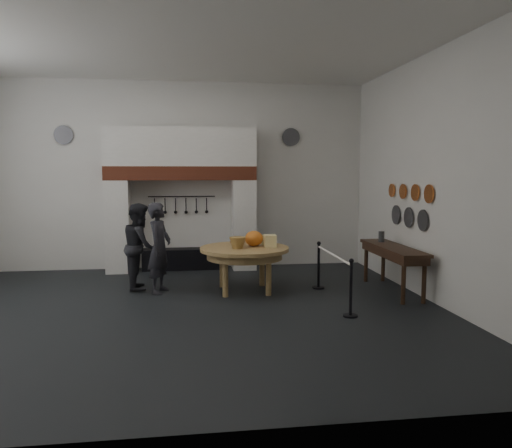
{
  "coord_description": "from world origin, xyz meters",
  "views": [
    {
      "loc": [
        0.13,
        -8.29,
        2.35
      ],
      "look_at": [
        1.43,
        1.11,
        1.35
      ],
      "focal_mm": 35.0,
      "sensor_mm": 36.0,
      "label": 1
    }
  ],
  "objects": [
    {
      "name": "floor",
      "position": [
        0.0,
        0.0,
        0.0
      ],
      "size": [
        9.0,
        8.0,
        0.02
      ],
      "primitive_type": "cube",
      "color": "black",
      "rests_on": "ground"
    },
    {
      "name": "ceiling",
      "position": [
        0.0,
        0.0,
        4.5
      ],
      "size": [
        9.0,
        8.0,
        0.02
      ],
      "primitive_type": "cube",
      "color": "silver",
      "rests_on": "wall_back"
    },
    {
      "name": "wall_back",
      "position": [
        0.0,
        4.0,
        2.25
      ],
      "size": [
        9.0,
        0.02,
        4.5
      ],
      "primitive_type": "cube",
      "color": "silver",
      "rests_on": "floor"
    },
    {
      "name": "wall_front",
      "position": [
        0.0,
        -4.0,
        2.25
      ],
      "size": [
        9.0,
        0.02,
        4.5
      ],
      "primitive_type": "cube",
      "color": "silver",
      "rests_on": "floor"
    },
    {
      "name": "wall_right",
      "position": [
        4.5,
        0.0,
        2.25
      ],
      "size": [
        0.02,
        8.0,
        4.5
      ],
      "primitive_type": "cube",
      "color": "silver",
      "rests_on": "floor"
    },
    {
      "name": "chimney_pier_left",
      "position": [
        -1.48,
        3.65,
        1.07
      ],
      "size": [
        0.55,
        0.7,
        2.15
      ],
      "primitive_type": "cube",
      "color": "silver",
      "rests_on": "floor"
    },
    {
      "name": "chimney_pier_right",
      "position": [
        1.48,
        3.65,
        1.07
      ],
      "size": [
        0.55,
        0.7,
        2.15
      ],
      "primitive_type": "cube",
      "color": "silver",
      "rests_on": "floor"
    },
    {
      "name": "hearth_brick_band",
      "position": [
        0.0,
        3.65,
        2.31
      ],
      "size": [
        3.5,
        0.72,
        0.32
      ],
      "primitive_type": "cube",
      "color": "#9E442B",
      "rests_on": "chimney_pier_left"
    },
    {
      "name": "chimney_hood",
      "position": [
        0.0,
        3.65,
        2.92
      ],
      "size": [
        3.5,
        0.7,
        0.9
      ],
      "primitive_type": "cube",
      "color": "silver",
      "rests_on": "hearth_brick_band"
    },
    {
      "name": "iron_range",
      "position": [
        0.0,
        3.72,
        0.25
      ],
      "size": [
        1.9,
        0.45,
        0.5
      ],
      "primitive_type": "cube",
      "color": "black",
      "rests_on": "floor"
    },
    {
      "name": "utensil_rail",
      "position": [
        0.0,
        3.92,
        1.75
      ],
      "size": [
        1.6,
        0.02,
        0.02
      ],
      "primitive_type": "cylinder",
      "rotation": [
        0.0,
        1.57,
        0.0
      ],
      "color": "black",
      "rests_on": "wall_back"
    },
    {
      "name": "work_table",
      "position": [
        1.23,
        1.31,
        0.84
      ],
      "size": [
        2.2,
        2.2,
        0.07
      ],
      "primitive_type": "cylinder",
      "rotation": [
        0.0,
        0.0,
        0.32
      ],
      "color": "tan",
      "rests_on": "floor"
    },
    {
      "name": "pumpkin",
      "position": [
        1.43,
        1.41,
        1.03
      ],
      "size": [
        0.36,
        0.36,
        0.31
      ],
      "primitive_type": "ellipsoid",
      "color": "orange",
      "rests_on": "work_table"
    },
    {
      "name": "cheese_block_big",
      "position": [
        1.73,
        1.26,
        0.99
      ],
      "size": [
        0.22,
        0.22,
        0.24
      ],
      "primitive_type": "cube",
      "color": "#FFE998",
      "rests_on": "work_table"
    },
    {
      "name": "cheese_block_small",
      "position": [
        1.71,
        1.56,
        0.97
      ],
      "size": [
        0.18,
        0.18,
        0.2
      ],
      "primitive_type": "cube",
      "color": "#E0DD86",
      "rests_on": "work_table"
    },
    {
      "name": "wicker_basket",
      "position": [
        1.08,
        1.16,
        0.98
      ],
      "size": [
        0.4,
        0.4,
        0.22
      ],
      "primitive_type": "cone",
      "rotation": [
        3.14,
        0.0,
        0.32
      ],
      "color": "#A4823C",
      "rests_on": "work_table"
    },
    {
      "name": "bread_loaf",
      "position": [
        1.13,
        1.66,
        0.94
      ],
      "size": [
        0.31,
        0.18,
        0.13
      ],
      "primitive_type": "ellipsoid",
      "color": "#AA673C",
      "rests_on": "work_table"
    },
    {
      "name": "visitor_near",
      "position": [
        -0.42,
        1.43,
        0.88
      ],
      "size": [
        0.6,
        0.74,
        1.76
      ],
      "primitive_type": "imported",
      "rotation": [
        0.0,
        0.0,
        1.25
      ],
      "color": "black",
      "rests_on": "floor"
    },
    {
      "name": "visitor_far",
      "position": [
        -0.82,
        1.83,
        0.86
      ],
      "size": [
        0.72,
        0.89,
        1.73
      ],
      "primitive_type": "imported",
      "rotation": [
        0.0,
        0.0,
        1.65
      ],
      "color": "black",
      "rests_on": "floor"
    },
    {
      "name": "side_table",
      "position": [
        4.1,
        0.87,
        0.87
      ],
      "size": [
        0.55,
        2.2,
        0.06
      ],
      "primitive_type": "cube",
      "color": "#361F13",
      "rests_on": "floor"
    },
    {
      "name": "pewter_jug",
      "position": [
        4.1,
        1.47,
        1.01
      ],
      "size": [
        0.12,
        0.12,
        0.22
      ],
      "primitive_type": "cylinder",
      "color": "#46474B",
      "rests_on": "side_table"
    },
    {
      "name": "copper_pan_a",
      "position": [
        4.46,
        0.2,
        1.95
      ],
      "size": [
        0.03,
        0.34,
        0.34
      ],
      "primitive_type": "cylinder",
      "rotation": [
        0.0,
        1.57,
        0.0
      ],
      "color": "#C6662D",
      "rests_on": "wall_right"
    },
    {
      "name": "copper_pan_b",
      "position": [
        4.46,
        0.75,
        1.95
      ],
      "size": [
        0.03,
        0.32,
        0.32
      ],
      "primitive_type": "cylinder",
      "rotation": [
        0.0,
        1.57,
        0.0
      ],
      "color": "#C6662D",
      "rests_on": "wall_right"
    },
    {
      "name": "copper_pan_c",
      "position": [
        4.46,
        1.3,
        1.95
      ],
      "size": [
        0.03,
        0.3,
        0.3
      ],
      "primitive_type": "cylinder",
      "rotation": [
        0.0,
        1.57,
        0.0
      ],
      "color": "#C6662D",
      "rests_on": "wall_right"
    },
    {
      "name": "copper_pan_d",
      "position": [
        4.46,
        1.85,
        1.95
      ],
      "size": [
        0.03,
        0.28,
        0.28
      ],
      "primitive_type": "cylinder",
      "rotation": [
        0.0,
        1.57,
        0.0
      ],
      "color": "#C6662D",
      "rests_on": "wall_right"
    },
    {
      "name": "pewter_plate_left",
      "position": [
        4.46,
        0.4,
        1.45
      ],
      "size": [
        0.03,
        0.4,
        0.4
      ],
      "primitive_type": "cylinder",
      "rotation": [
        0.0,
        1.57,
        0.0
      ],
      "color": "#4C4C51",
      "rests_on": "wall_right"
    },
    {
      "name": "pewter_plate_mid",
      "position": [
        4.46,
        1.0,
        1.45
      ],
      "size": [
        0.03,
        0.4,
        0.4
      ],
      "primitive_type": "cylinder",
      "rotation": [
        0.0,
        1.57,
        0.0
      ],
      "color": "#4C4C51",
      "rests_on": "wall_right"
    },
    {
      "name": "pewter_plate_right",
      "position": [
        4.46,
        1.6,
        1.45
      ],
      "size": [
        0.03,
        0.4,
        0.4
      ],
      "primitive_type": "cylinder",
      "rotation": [
        0.0,
        1.57,
        0.0
      ],
      "color": "#4C4C51",
      "rests_on": "wall_right"
    },
    {
      "name": "pewter_plate_back_left",
      "position": [
        -2.7,
        3.96,
        3.2
      ],
      "size": [
        0.44,
        0.03,
        0.44
      ],
      "primitive_type": "cylinder",
      "rotation": [
        1.57,
        0.0,
        0.0
      ],
      "color": "#4C4C51",
      "rests_on": "wall_back"
    },
    {
      "name": "pewter_plate_back_right",
      "position": [
        2.7,
        3.96,
        3.2
      ],
      "size": [
        0.44,
        0.03,
        0.44
      ],
      "primitive_type": "cylinder",
      "rotation": [
        1.57,
        0.0,
        0.0
      ],
      "color": "#4C4C51",
      "rests_on": "wall_back"
    },
    {
      "name": "barrier_post_near",
      "position": [
        2.73,
        -0.67,
        0.45
      ],
      "size": [
        0.05,
        0.05,
        0.9
      ],
      "primitive_type": "cylinder",
      "color": "black",
      "rests_on": "floor"
    },
    {
      "name": "barrier_post_far",
      "position": [
        2.73,
        1.33,
        0.45
      ],
      "size": [
        0.05,
        0.05,
        0.9
      ],
      "primitive_type": "cylinder",
      "color": "black",
      "rests_on": "floor"
    },
    {
      "name": "barrier_rope",
      "position": [
        2.73,
        0.33,
        0.85
      ],
      "size": [
        0.04,
        2.0,
        0.04
      ],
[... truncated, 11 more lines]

